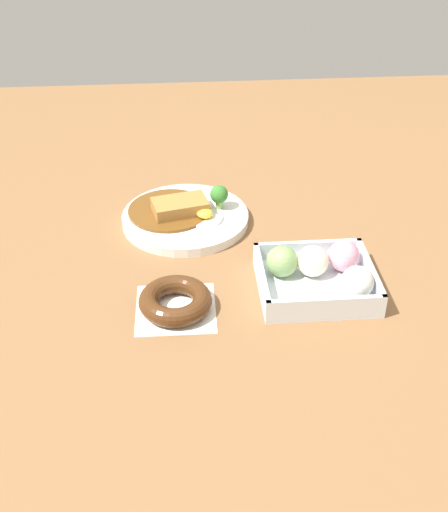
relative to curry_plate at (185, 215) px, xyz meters
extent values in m
plane|color=brown|center=(-0.09, 0.03, -0.01)|extent=(1.60, 1.60, 0.00)
cylinder|color=white|center=(0.00, 0.00, -0.01)|extent=(0.24, 0.24, 0.02)
cylinder|color=brown|center=(0.03, -0.01, 0.01)|extent=(0.16, 0.16, 0.01)
cube|color=#A87538|center=(0.01, 0.00, 0.02)|extent=(0.11, 0.08, 0.02)
cylinder|color=white|center=(-0.04, 0.02, 0.01)|extent=(0.07, 0.07, 0.00)
ellipsoid|color=yellow|center=(-0.04, 0.02, 0.02)|extent=(0.03, 0.03, 0.02)
cylinder|color=#8CB766|center=(-0.07, -0.02, 0.01)|extent=(0.01, 0.01, 0.02)
sphere|color=#387A2D|center=(-0.07, -0.02, 0.03)|extent=(0.03, 0.03, 0.03)
cube|color=orange|center=(-0.03, -0.05, 0.01)|extent=(0.02, 0.02, 0.01)
cube|color=silver|center=(-0.21, 0.23, -0.01)|extent=(0.19, 0.16, 0.01)
cube|color=silver|center=(-0.30, 0.23, 0.01)|extent=(0.01, 0.16, 0.03)
cube|color=silver|center=(-0.12, 0.23, 0.01)|extent=(0.01, 0.16, 0.03)
cube|color=silver|center=(-0.21, 0.15, 0.01)|extent=(0.19, 0.01, 0.03)
cube|color=silver|center=(-0.21, 0.31, 0.01)|extent=(0.19, 0.01, 0.03)
sphere|color=pink|center=(-0.26, 0.19, 0.02)|extent=(0.05, 0.05, 0.05)
sphere|color=#EFE5C6|center=(-0.21, 0.20, 0.02)|extent=(0.05, 0.05, 0.05)
sphere|color=#84A860|center=(-0.16, 0.20, 0.02)|extent=(0.05, 0.05, 0.05)
sphere|color=silver|center=(-0.26, 0.26, 0.02)|extent=(0.05, 0.05, 0.05)
cube|color=white|center=(0.02, 0.26, -0.01)|extent=(0.13, 0.13, 0.00)
torus|color=#4C2B14|center=(0.02, 0.26, 0.00)|extent=(0.12, 0.12, 0.03)
camera|label=1|loc=(0.01, 1.06, 0.64)|focal=45.51mm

